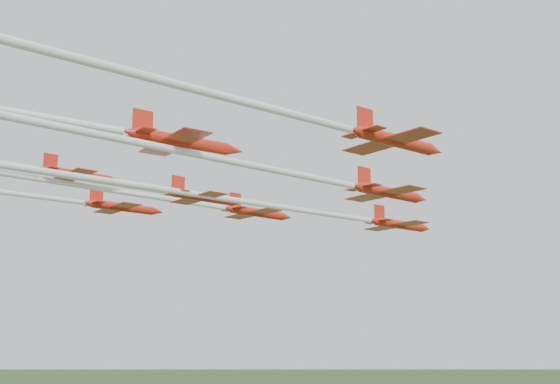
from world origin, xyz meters
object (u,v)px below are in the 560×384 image
Objects in this scene: jet_row2_right at (320,179)px; jet_row3_left at (26,195)px; jet_row2_left at (207,205)px; jet_row3_right at (283,112)px; jet_row4_right at (65,121)px; jet_lead at (295,209)px; jet_row3_mid at (61,175)px.

jet_row2_right is 38.67m from jet_row3_left.
jet_row3_right is at bearing -27.30° from jet_row2_left.
jet_row4_right reaches higher than jet_row2_right.
jet_lead is 13.13m from jet_row2_left.
jet_row2_left is 22.75m from jet_row2_right.
jet_row3_mid is at bearing -117.97° from jet_row2_right.
jet_row3_left is at bearing -175.60° from jet_row3_right.
jet_lead is 31.62m from jet_row3_right.
jet_row3_right reaches higher than jet_row3_mid.
jet_lead is 1.40× the size of jet_row4_right.
jet_row3_mid is at bearing -68.07° from jet_row2_left.
jet_row4_right is at bearing -141.24° from jet_row3_right.
jet_row3_mid is at bearing 163.21° from jet_row4_right.
jet_row4_right is at bearing -74.34° from jet_lead.
jet_row2_right is 0.83× the size of jet_row3_mid.
jet_row3_mid is (20.33, -9.26, -2.13)m from jet_row3_left.
jet_lead is at bearing 151.16° from jet_row2_right.
jet_row3_right is (25.68, 1.70, 1.59)m from jet_row3_mid.
jet_row2_left is 26.39m from jet_row3_mid.
jet_row3_left is at bearing 170.07° from jet_row4_right.
jet_row3_left is 0.91× the size of jet_row3_mid.
jet_row2_right is (9.04, -7.94, 0.98)m from jet_lead.
jet_row2_left is 0.87× the size of jet_row2_right.
jet_row2_right is at bearing -27.44° from jet_lead.
jet_row3_mid is 1.11× the size of jet_row3_right.
jet_row4_right is at bearing -94.64° from jet_row2_right.
jet_row3_mid is at bearing -91.88° from jet_lead.
jet_row3_right is (30.73, -24.15, -0.03)m from jet_row2_left.
jet_row4_right reaches higher than jet_row3_mid.
jet_lead is 1.36× the size of jet_row2_right.
jet_row4_right reaches higher than jet_lead.
jet_row2_left is at bearing -157.81° from jet_lead.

